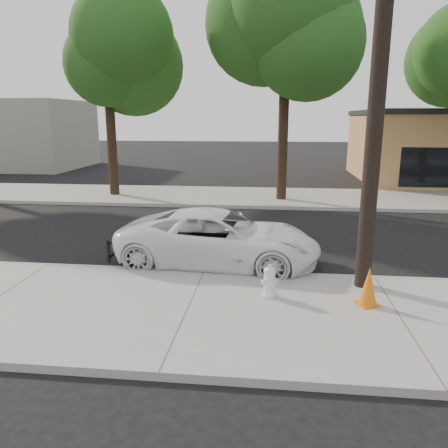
# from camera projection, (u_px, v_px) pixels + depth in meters

# --- Properties ---
(ground) EXTENTS (120.00, 120.00, 0.00)m
(ground) POSITION_uv_depth(u_px,v_px,m) (216.00, 251.00, 12.64)
(ground) COLOR black
(ground) RESTS_ON ground
(near_sidewalk) EXTENTS (90.00, 4.40, 0.15)m
(near_sidewalk) POSITION_uv_depth(u_px,v_px,m) (188.00, 312.00, 8.47)
(near_sidewalk) COLOR gray
(near_sidewalk) RESTS_ON ground
(far_sidewalk) EXTENTS (90.00, 5.00, 0.15)m
(far_sidewalk) POSITION_uv_depth(u_px,v_px,m) (239.00, 197.00, 20.83)
(far_sidewalk) COLOR gray
(far_sidewalk) RESTS_ON ground
(curb_near) EXTENTS (90.00, 0.12, 0.16)m
(curb_near) POSITION_uv_depth(u_px,v_px,m) (205.00, 273.00, 10.60)
(curb_near) COLOR #9E9B93
(curb_near) RESTS_ON ground
(utility_pole) EXTENTS (1.40, 0.34, 9.00)m
(utility_pole) POSITION_uv_depth(u_px,v_px,m) (379.00, 68.00, 8.54)
(utility_pole) COLOR black
(utility_pole) RESTS_ON near_sidewalk
(tree_b) EXTENTS (4.34, 4.20, 8.45)m
(tree_b) POSITION_uv_depth(u_px,v_px,m) (110.00, 63.00, 19.58)
(tree_b) COLOR black
(tree_b) RESTS_ON far_sidewalk
(tree_c) EXTENTS (4.96, 4.80, 9.55)m
(tree_c) POSITION_uv_depth(u_px,v_px,m) (291.00, 39.00, 18.14)
(tree_c) COLOR black
(tree_c) RESTS_ON far_sidewalk
(police_cruiser) EXTENTS (5.34, 2.79, 1.44)m
(police_cruiser) POSITION_uv_depth(u_px,v_px,m) (219.00, 238.00, 11.26)
(police_cruiser) COLOR white
(police_cruiser) RESTS_ON ground
(fire_hydrant) EXTENTS (0.34, 0.31, 0.64)m
(fire_hydrant) POSITION_uv_depth(u_px,v_px,m) (269.00, 282.00, 8.97)
(fire_hydrant) COLOR silver
(fire_hydrant) RESTS_ON near_sidewalk
(traffic_cone) EXTENTS (0.52, 0.52, 0.78)m
(traffic_cone) POSITION_uv_depth(u_px,v_px,m) (368.00, 287.00, 8.54)
(traffic_cone) COLOR orange
(traffic_cone) RESTS_ON near_sidewalk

